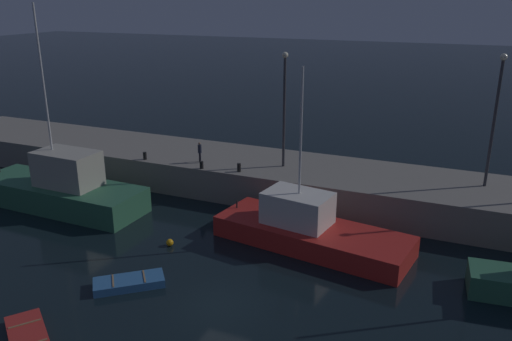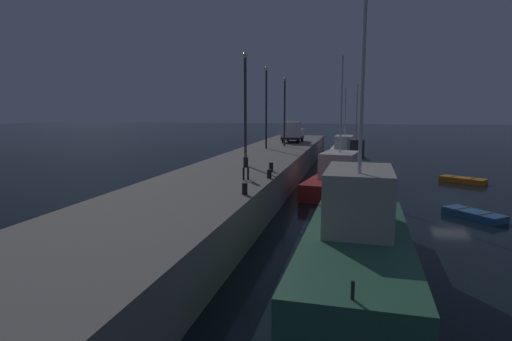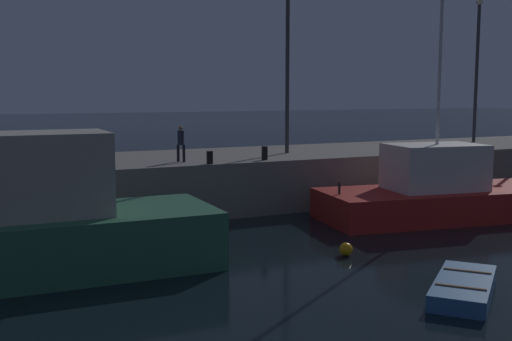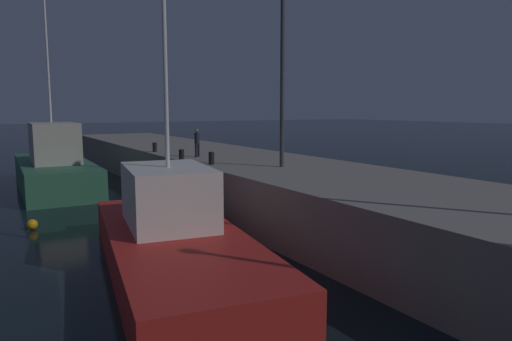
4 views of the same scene
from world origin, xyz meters
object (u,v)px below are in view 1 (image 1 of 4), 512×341
bollard_west (145,156)px  bollard_east (239,168)px  rowboat_white_mid (129,283)px  bollard_central (202,165)px  lamp_post_west (284,102)px  fishing_boat_white (62,189)px  fishing_boat_blue (308,229)px  mooring_buoy_near (170,243)px  dinghy_red_small (28,338)px  dockworker (200,151)px  lamp_post_east (496,112)px

bollard_west → bollard_east: bearing=1.5°
rowboat_white_mid → bollard_central: size_ratio=6.73×
lamp_post_west → fishing_boat_white: bearing=-149.2°
fishing_boat_blue → rowboat_white_mid: size_ratio=3.36×
mooring_buoy_near → bollard_east: size_ratio=0.72×
dinghy_red_small → bollard_central: 18.16m
rowboat_white_mid → fishing_boat_white: bearing=146.9°
bollard_east → bollard_west: bearing=-178.5°
lamp_post_west → dockworker: lamp_post_west is taller
rowboat_white_mid → dinghy_red_small: bearing=-103.3°
fishing_boat_blue → bollard_central: fishing_boat_blue is taller
rowboat_white_mid → mooring_buoy_near: rowboat_white_mid is taller
rowboat_white_mid → lamp_post_east: bearing=44.7°
lamp_post_east → rowboat_white_mid: bearing=-135.3°
lamp_post_west → dockworker: 7.51m
fishing_boat_blue → mooring_buoy_near: size_ratio=27.72×
dinghy_red_small → bollard_central: bearing=93.5°
dinghy_red_small → lamp_post_west: bearing=78.6°
dockworker → bollard_west: (-4.28, -1.06, -0.61)m
fishing_boat_blue → bollard_central: 10.53m
fishing_boat_white → bollard_central: fishing_boat_white is taller
fishing_boat_blue → bollard_east: 8.28m
dockworker → lamp_post_east: bearing=8.4°
lamp_post_west → bollard_central: lamp_post_west is taller
dinghy_red_small → mooring_buoy_near: size_ratio=8.87×
rowboat_white_mid → mooring_buoy_near: size_ratio=8.26×
fishing_boat_white → mooring_buoy_near: fishing_boat_white is taller
rowboat_white_mid → lamp_post_east: lamp_post_east is taller
dinghy_red_small → lamp_post_west: 22.44m
fishing_boat_blue → bollard_east: bearing=146.0°
bollard_central → bollard_east: (2.83, 0.44, 0.03)m
bollard_central → dockworker: bearing=123.3°
bollard_west → rowboat_white_mid: bearing=-59.2°
fishing_boat_white → lamp_post_west: 17.10m
dockworker → bollard_east: size_ratio=2.57×
dinghy_red_small → bollard_east: size_ratio=6.43×
fishing_boat_white → mooring_buoy_near: bearing=-12.4°
fishing_boat_blue → lamp_post_east: (9.64, 8.33, 6.39)m
bollard_west → bollard_east: size_ratio=0.95×
fishing_boat_blue → mooring_buoy_near: fishing_boat_blue is taller
fishing_boat_white → bollard_east: (11.30, 5.75, 1.31)m
rowboat_white_mid → dinghy_red_small: (-1.31, -5.55, -0.03)m
rowboat_white_mid → bollard_central: bollard_central is taller
bollard_west → mooring_buoy_near: bearing=-48.1°
dinghy_red_small → dockworker: 19.59m
fishing_boat_blue → dinghy_red_small: (-8.46, -13.86, -0.86)m
fishing_boat_white → dockworker: fishing_boat_white is taller
lamp_post_west → dinghy_red_small: bearing=-101.4°
dinghy_red_small → dockworker: (-1.94, 19.24, 3.12)m
dinghy_red_small → bollard_west: 19.38m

